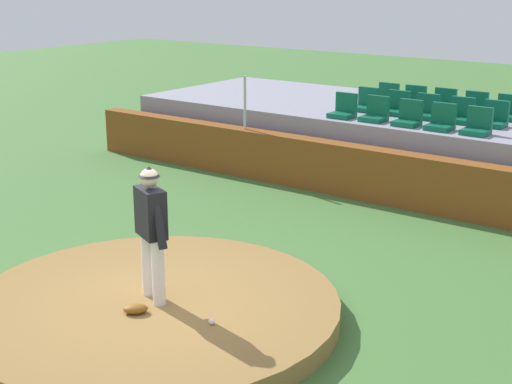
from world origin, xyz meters
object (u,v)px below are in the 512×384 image
at_px(stadium_chair_5, 366,104).
at_px(stadium_chair_11, 413,101).
at_px(stadium_chair_4, 477,126).
at_px(stadium_chair_7, 426,111).
at_px(stadium_chair_12, 443,105).
at_px(stadium_chair_0, 344,110).
at_px(stadium_chair_13, 474,108).
at_px(pitcher, 151,224).
at_px(stadium_chair_1, 375,113).
at_px(stadium_chair_14, 507,112).
at_px(baseball, 212,322).
at_px(stadium_chair_6, 397,107).
at_px(fielding_glove, 136,309).
at_px(stadium_chair_10, 387,99).
at_px(stadium_chair_3, 441,121).
at_px(stadium_chair_9, 494,118).
at_px(stadium_chair_8, 461,115).
at_px(stadium_chair_2, 408,118).

distance_m(stadium_chair_5, stadium_chair_11, 1.12).
xyz_separation_m(stadium_chair_4, stadium_chair_7, (-1.42, 0.88, 0.00)).
height_order(stadium_chair_11, stadium_chair_12, same).
bearing_deg(stadium_chair_0, stadium_chair_13, -139.55).
xyz_separation_m(stadium_chair_4, stadium_chair_12, (-1.44, 1.81, 0.00)).
height_order(pitcher, stadium_chair_1, pitcher).
bearing_deg(pitcher, stadium_chair_14, 105.04).
bearing_deg(stadium_chair_5, stadium_chair_1, 127.54).
relative_size(baseball, stadium_chair_6, 0.15).
height_order(stadium_chair_5, stadium_chair_6, same).
bearing_deg(stadium_chair_12, stadium_chair_4, 128.45).
height_order(fielding_glove, stadium_chair_4, stadium_chair_4).
distance_m(stadium_chair_1, stadium_chair_11, 1.79).
relative_size(baseball, stadium_chair_13, 0.15).
bearing_deg(stadium_chair_0, stadium_chair_6, -128.20).
bearing_deg(baseball, stadium_chair_10, 104.89).
distance_m(baseball, stadium_chair_6, 8.47).
bearing_deg(stadium_chair_6, stadium_chair_3, 146.41).
relative_size(stadium_chair_1, stadium_chair_11, 1.00).
xyz_separation_m(baseball, stadium_chair_9, (0.36, 8.19, 1.21)).
height_order(stadium_chair_6, stadium_chair_9, same).
relative_size(stadium_chair_6, stadium_chair_8, 1.00).
height_order(stadium_chair_8, stadium_chair_12, same).
bearing_deg(stadium_chair_6, baseball, 101.90).
xyz_separation_m(stadium_chair_3, stadium_chair_8, (0.02, 0.90, 0.00)).
height_order(stadium_chair_12, stadium_chair_13, same).
relative_size(baseball, stadium_chair_1, 0.15).
height_order(baseball, stadium_chair_9, stadium_chair_9).
relative_size(fielding_glove, stadium_chair_2, 0.60).
xyz_separation_m(stadium_chair_12, stadium_chair_13, (0.71, -0.03, 0.00)).
bearing_deg(stadium_chair_5, stadium_chair_12, -147.84).
bearing_deg(stadium_chair_12, stadium_chair_9, 147.79).
height_order(stadium_chair_4, stadium_chair_7, same).
relative_size(pitcher, stadium_chair_4, 3.48).
xyz_separation_m(stadium_chair_0, stadium_chair_9, (2.84, 0.93, 0.00)).
bearing_deg(stadium_chair_4, stadium_chair_8, -52.69).
xyz_separation_m(stadium_chair_2, stadium_chair_7, (-0.03, 0.89, 0.00)).
height_order(stadium_chair_4, stadium_chair_9, same).
height_order(stadium_chair_10, stadium_chair_13, same).
bearing_deg(stadium_chair_10, stadium_chair_8, 156.65).
bearing_deg(stadium_chair_12, stadium_chair_5, 32.16).
xyz_separation_m(stadium_chair_7, stadium_chair_10, (-1.36, 0.92, 0.00)).
bearing_deg(stadium_chair_11, stadium_chair_8, 147.73).
distance_m(stadium_chair_0, stadium_chair_7, 1.68).
bearing_deg(stadium_chair_8, stadium_chair_4, 127.31).
height_order(stadium_chair_1, stadium_chair_3, same).
bearing_deg(stadium_chair_12, stadium_chair_10, 0.26).
height_order(stadium_chair_0, stadium_chair_9, same).
xyz_separation_m(pitcher, stadium_chair_6, (-0.69, 8.09, 0.23)).
bearing_deg(stadium_chair_13, stadium_chair_10, -0.71).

